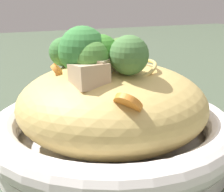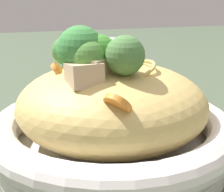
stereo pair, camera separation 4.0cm
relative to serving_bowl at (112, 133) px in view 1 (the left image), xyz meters
The scene contains 8 objects.
ground_plane 0.03m from the serving_bowl, ahead, with size 3.00×3.00×0.00m, color #424F3C.
serving_bowl is the anchor object (origin of this frame).
noodle_heap 0.04m from the serving_bowl, behind, with size 0.23×0.23×0.10m.
broccoli_florets 0.10m from the serving_bowl, 96.15° to the right, with size 0.18×0.15×0.08m.
carrot_coins 0.09m from the serving_bowl, 60.62° to the right, with size 0.15×0.09×0.04m.
zucchini_slices 0.10m from the serving_bowl, behind, with size 0.09×0.07×0.04m.
chicken_chunks 0.10m from the serving_bowl, 52.68° to the right, with size 0.08×0.06×0.03m.
drinking_glass 0.31m from the serving_bowl, 162.76° to the left, with size 0.07×0.07×0.11m.
Camera 1 is at (0.35, -0.16, 0.19)m, focal length 52.91 mm.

